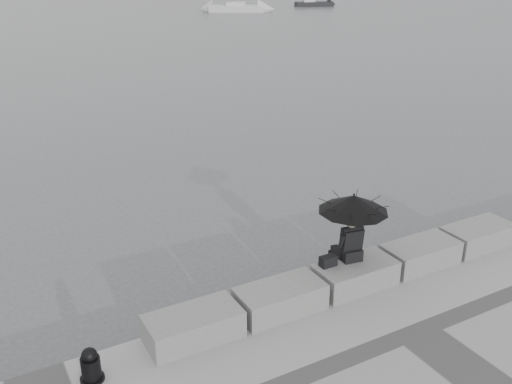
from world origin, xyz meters
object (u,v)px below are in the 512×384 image
seated_person (353,211)px  small_motorboat (314,4)px  sailboat_right (236,7)px  mooring_bollard (91,367)px

seated_person → small_motorboat: bearing=65.6°
sailboat_right → small_motorboat: 13.58m
sailboat_right → small_motorboat: (13.35, 2.48, -0.22)m
mooring_bollard → small_motorboat: (45.99, 60.90, -0.43)m
sailboat_right → small_motorboat: bearing=41.8°
sailboat_right → small_motorboat: sailboat_right is taller
mooring_bollard → sailboat_right: size_ratio=0.05×
seated_person → sailboat_right: bearing=74.2°
seated_person → sailboat_right: (27.47, 58.03, -1.50)m
small_motorboat → sailboat_right: bearing=-150.8°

